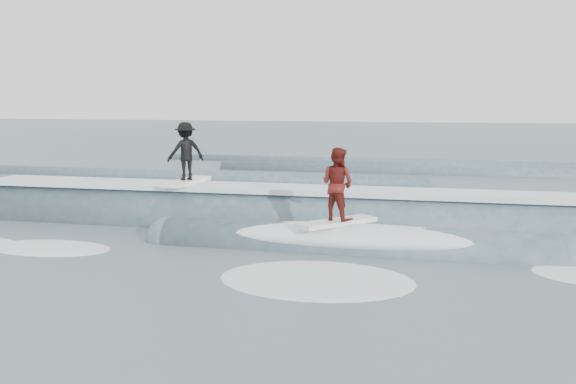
# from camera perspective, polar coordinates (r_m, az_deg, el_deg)

# --- Properties ---
(ground) EXTENTS (160.00, 160.00, 0.00)m
(ground) POSITION_cam_1_polar(r_m,az_deg,el_deg) (12.59, -4.09, -7.50)
(ground) COLOR #41545F
(ground) RESTS_ON ground
(breaking_wave) EXTENTS (21.20, 3.80, 2.04)m
(breaking_wave) POSITION_cam_1_polar(r_m,az_deg,el_deg) (16.69, 1.62, -3.34)
(breaking_wave) COLOR #36515A
(breaking_wave) RESTS_ON ground
(surfer_black) EXTENTS (1.16, 2.05, 1.69)m
(surfer_black) POSITION_cam_1_polar(r_m,az_deg,el_deg) (17.83, -9.08, 3.34)
(surfer_black) COLOR white
(surfer_black) RESTS_ON ground
(surfer_red) EXTENTS (1.74, 1.86, 1.76)m
(surfer_red) POSITION_cam_1_polar(r_m,az_deg,el_deg) (14.55, 4.40, 0.32)
(surfer_red) COLOR white
(surfer_red) RESTS_ON ground
(whitewater) EXTENTS (17.32, 3.89, 0.10)m
(whitewater) POSITION_cam_1_polar(r_m,az_deg,el_deg) (13.45, -3.63, -6.45)
(whitewater) COLOR white
(whitewater) RESTS_ON ground
(far_swells) EXTENTS (34.04, 8.65, 0.80)m
(far_swells) POSITION_cam_1_polar(r_m,az_deg,el_deg) (29.71, 4.91, 1.73)
(far_swells) COLOR #36515A
(far_swells) RESTS_ON ground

